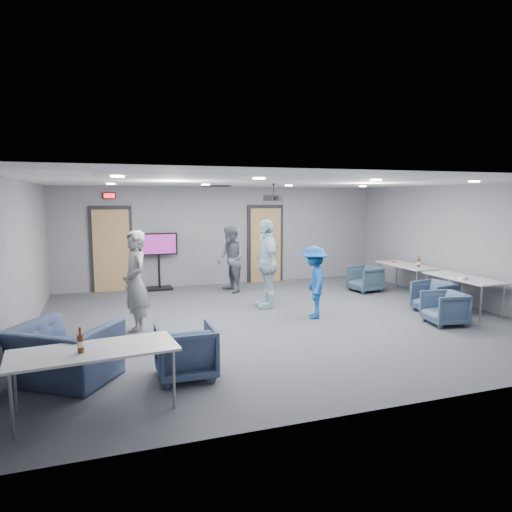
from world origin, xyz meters
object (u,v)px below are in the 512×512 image
object	(u,v)px
bottle_right	(419,263)
chair_right_c	(444,308)
bottle_front	(80,343)
person_a	(135,283)
chair_right_a	(365,279)
table_front_left	(94,353)
table_right_a	(406,267)
projector	(274,198)
table_right_b	(463,279)
person_c	(266,263)
chair_right_b	(434,297)
chair_front_b	(65,354)
tv_stand	(159,258)
person_b	(231,259)
chair_front_a	(186,351)
person_d	(314,282)

from	to	relation	value
bottle_right	chair_right_c	bearing A→B (deg)	-116.96
bottle_front	person_a	bearing A→B (deg)	74.89
chair_right_a	table_front_left	size ratio (longest dim) A/B	0.38
table_right_a	bottle_front	size ratio (longest dim) A/B	5.94
projector	person_a	bearing A→B (deg)	173.94
table_right_b	table_front_left	bearing A→B (deg)	107.85
bottle_right	projector	size ratio (longest dim) A/B	0.73
chair_right_a	table_front_left	world-z (taller)	table_front_left
chair_right_a	bottle_front	bearing A→B (deg)	-61.31
table_right_a	person_c	bearing A→B (deg)	93.35
projector	bottle_right	bearing A→B (deg)	-14.57
chair_right_b	bottle_right	bearing A→B (deg)	144.17
chair_front_b	bottle_right	size ratio (longest dim) A/B	4.19
chair_right_c	tv_stand	distance (m)	6.99
person_b	bottle_right	xyz separation A→B (m)	(4.16, -1.99, -0.01)
person_c	chair_right_b	world-z (taller)	person_c
chair_right_c	table_right_b	xyz separation A→B (m)	(1.10, 0.73, 0.37)
person_c	table_right_b	bearing A→B (deg)	69.57
tv_stand	table_right_a	bearing A→B (deg)	-22.99
person_b	bottle_front	world-z (taller)	person_b
chair_right_b	bottle_front	xyz separation A→B (m)	(-6.85, -2.53, 0.50)
chair_front_a	projector	distance (m)	4.23
table_right_a	chair_right_a	bearing A→B (deg)	58.74
table_front_left	tv_stand	distance (m)	6.92
person_a	table_right_b	world-z (taller)	person_a
person_d	tv_stand	world-z (taller)	tv_stand
table_front_left	projector	distance (m)	5.25
chair_right_c	person_a	bearing A→B (deg)	-94.74
person_c	chair_front_a	distance (m)	4.19
person_d	chair_right_c	xyz separation A→B (m)	(2.15, -1.24, -0.41)
table_right_a	bottle_front	bearing A→B (deg)	120.08
bottle_front	person_d	bearing A→B (deg)	34.78
person_b	chair_right_a	xyz separation A→B (m)	(3.28, -1.03, -0.52)
person_c	chair_front_a	world-z (taller)	person_c
tv_stand	person_a	bearing A→B (deg)	-102.65
person_d	chair_right_a	world-z (taller)	person_d
tv_stand	person_c	bearing A→B (deg)	-53.43
table_right_a	chair_front_a	bearing A→B (deg)	120.05
table_right_a	projector	distance (m)	4.30
table_right_b	bottle_front	bearing A→B (deg)	108.04
bottle_front	bottle_right	distance (m)	8.47
person_b	chair_right_b	size ratio (longest dim) A/B	2.34
chair_right_b	tv_stand	world-z (taller)	tv_stand
chair_right_a	bottle_front	xyz separation A→B (m)	(-6.64, -4.86, 0.51)
chair_right_c	person_c	bearing A→B (deg)	-123.80
chair_front_b	chair_right_a	bearing A→B (deg)	-116.51
person_c	chair_right_b	size ratio (longest dim) A/B	2.68
person_c	chair_front_a	bearing A→B (deg)	-32.14
table_front_left	person_c	bearing A→B (deg)	43.07
person_b	projector	xyz separation A→B (m)	(0.27, -2.30, 1.56)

